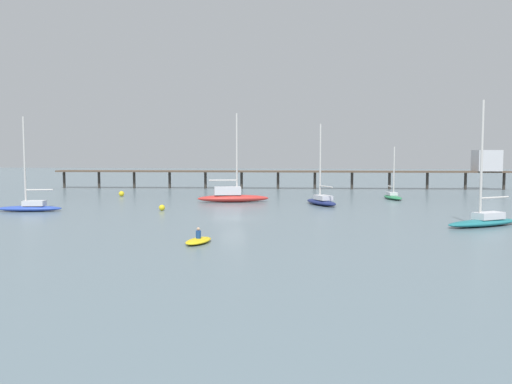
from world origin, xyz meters
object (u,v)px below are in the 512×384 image
object	(u,v)px
sailboat_green	(393,196)
sailboat_navy	(321,200)
pier	(363,168)
mooring_buoy_far	(121,194)
dinghy_yellow	(198,240)
sailboat_teal	(484,219)
mooring_buoy_near	(162,208)
sailboat_blue	(30,206)
sailboat_red	(232,196)

from	to	relation	value
sailboat_green	sailboat_navy	size ratio (longest dim) A/B	0.73
pier	mooring_buoy_far	bearing A→B (deg)	-149.01
dinghy_yellow	mooring_buoy_far	xyz separation A→B (m)	(-22.24, 39.54, 0.21)
sailboat_green	sailboat_navy	distance (m)	14.27
sailboat_teal	mooring_buoy_near	bearing A→B (deg)	165.56
sailboat_navy	sailboat_blue	bearing A→B (deg)	-159.84
sailboat_blue	pier	bearing A→B (deg)	48.13
sailboat_navy	mooring_buoy_far	bearing A→B (deg)	162.51
pier	mooring_buoy_far	size ratio (longest dim) A/B	103.74
sailboat_navy	mooring_buoy_far	xyz separation A→B (m)	(-30.61, 9.64, -0.22)
sailboat_green	sailboat_teal	size ratio (longest dim) A/B	0.68
sailboat_teal	sailboat_blue	size ratio (longest dim) A/B	1.05
dinghy_yellow	mooring_buoy_far	size ratio (longest dim) A/B	4.07
sailboat_blue	sailboat_green	bearing A→B (deg)	27.45
pier	mooring_buoy_near	distance (m)	48.87
sailboat_red	dinghy_yellow	bearing A→B (deg)	-83.63
sailboat_red	sailboat_blue	world-z (taller)	sailboat_red
sailboat_red	mooring_buoy_near	size ratio (longest dim) A/B	17.39
sailboat_green	sailboat_red	distance (m)	23.30
sailboat_teal	sailboat_navy	world-z (taller)	sailboat_teal
pier	mooring_buoy_far	distance (m)	44.39
pier	sailboat_blue	xyz separation A→B (m)	(-39.74, -44.33, -3.41)
pier	sailboat_blue	size ratio (longest dim) A/B	8.04
sailboat_red	mooring_buoy_far	bearing A→B (deg)	159.18
pier	sailboat_navy	size ratio (longest dim) A/B	8.30
sailboat_navy	mooring_buoy_far	size ratio (longest dim) A/B	12.50
sailboat_green	mooring_buoy_near	bearing A→B (deg)	-145.20
pier	sailboat_green	world-z (taller)	sailboat_green
sailboat_navy	mooring_buoy_near	size ratio (longest dim) A/B	14.99
sailboat_blue	mooring_buoy_near	bearing A→B (deg)	10.27
sailboat_navy	mooring_buoy_near	distance (m)	20.17
sailboat_red	sailboat_blue	size ratio (longest dim) A/B	1.12
mooring_buoy_far	mooring_buoy_near	world-z (taller)	mooring_buoy_far
sailboat_navy	mooring_buoy_far	distance (m)	32.10
sailboat_red	mooring_buoy_far	xyz separation A→B (m)	(-18.61, 7.08, -0.45)
dinghy_yellow	sailboat_teal	bearing A→B (deg)	28.13
sailboat_teal	sailboat_blue	xyz separation A→B (m)	(-46.98, 5.73, -0.02)
dinghy_yellow	mooring_buoy_near	size ratio (longest dim) A/B	4.88
sailboat_blue	dinghy_yellow	distance (m)	30.04
sailboat_navy	dinghy_yellow	size ratio (longest dim) A/B	3.07
sailboat_navy	dinghy_yellow	distance (m)	31.05
pier	sailboat_navy	bearing A→B (deg)	-102.71
sailboat_green	mooring_buoy_near	xyz separation A→B (m)	(-27.94, -19.42, -0.16)
sailboat_navy	sailboat_green	bearing A→B (deg)	45.33
dinghy_yellow	sailboat_red	bearing A→B (deg)	96.37
sailboat_green	sailboat_navy	xyz separation A→B (m)	(-10.03, -10.15, 0.13)
sailboat_teal	mooring_buoy_far	distance (m)	52.76
sailboat_teal	dinghy_yellow	xyz separation A→B (m)	(-22.93, -12.26, -0.45)
sailboat_green	sailboat_blue	xyz separation A→B (m)	(-42.46, -22.05, 0.12)
sailboat_teal	sailboat_red	distance (m)	33.36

